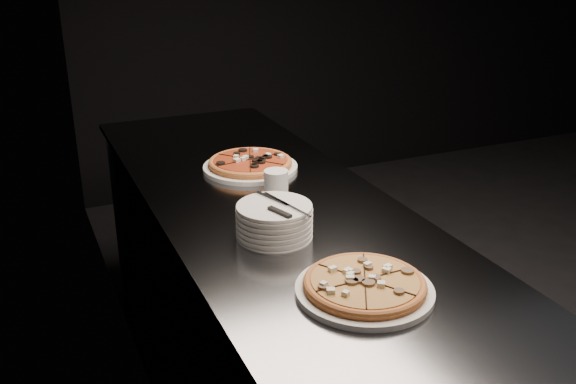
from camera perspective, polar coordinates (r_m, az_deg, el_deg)
name	(u,v)px	position (r m, az deg, el deg)	size (l,w,h in m)	color
wall_left	(151,64)	(1.74, -12.10, 11.05)	(0.02, 5.00, 2.80)	black
counter	(282,335)	(2.21, -0.51, -12.60)	(0.74, 2.44, 0.92)	slate
pizza_mushroom	(365,286)	(1.54, 6.82, -8.29)	(0.33, 0.33, 0.04)	silver
pizza_tomato	(250,164)	(2.33, -3.37, 2.50)	(0.35, 0.35, 0.04)	silver
plate_stack	(274,221)	(1.80, -1.22, -2.58)	(0.21, 0.21, 0.10)	silver
cutlery	(279,206)	(1.77, -0.77, -1.24)	(0.07, 0.23, 0.01)	silver
ramekin	(276,180)	(2.12, -1.07, 1.07)	(0.08, 0.08, 0.07)	silver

